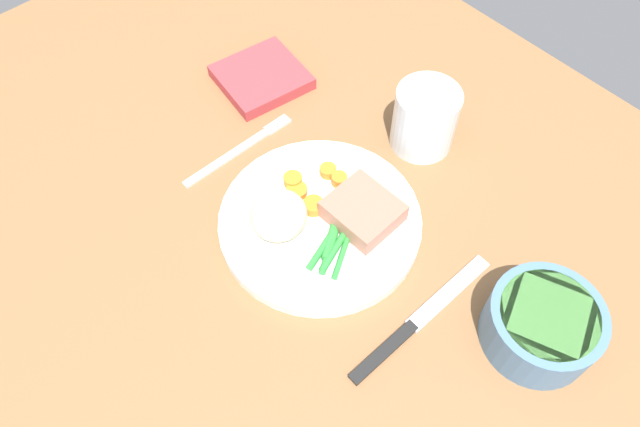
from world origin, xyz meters
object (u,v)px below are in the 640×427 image
at_px(knife, 418,320).
at_px(water_glass, 424,122).
at_px(dinner_plate, 320,222).
at_px(fork, 238,151).
at_px(napkin, 262,77).
at_px(meat_portion, 363,211).
at_px(salad_bowl, 543,324).

relative_size(knife, water_glass, 2.45).
height_order(dinner_plate, knife, dinner_plate).
height_order(fork, knife, knife).
relative_size(knife, napkin, 1.85).
xyz_separation_m(meat_portion, knife, (0.13, -0.04, -0.03)).
bearing_deg(napkin, knife, -14.65).
bearing_deg(fork, meat_portion, 8.06).
bearing_deg(salad_bowl, water_glass, 157.29).
bearing_deg(dinner_plate, meat_portion, 49.40).
height_order(meat_portion, salad_bowl, salad_bowl).
bearing_deg(fork, napkin, 123.09).
bearing_deg(fork, dinner_plate, -3.05).
distance_m(fork, knife, 0.31).
distance_m(meat_portion, napkin, 0.27).
bearing_deg(napkin, salad_bowl, -2.93).
relative_size(dinner_plate, napkin, 2.12).
height_order(knife, salad_bowl, salad_bowl).
bearing_deg(meat_portion, fork, -167.93).
xyz_separation_m(knife, napkin, (-0.39, 0.10, 0.01)).
relative_size(dinner_plate, meat_portion, 3.08).
relative_size(dinner_plate, fork, 1.41).
bearing_deg(meat_portion, salad_bowl, 9.61).
distance_m(dinner_plate, meat_portion, 0.05).
bearing_deg(napkin, water_glass, 20.87).
xyz_separation_m(knife, salad_bowl, (0.09, 0.08, 0.03)).
height_order(fork, napkin, napkin).
bearing_deg(meat_portion, knife, -17.37).
bearing_deg(knife, dinner_plate, 176.01).
distance_m(dinner_plate, fork, 0.15).
distance_m(meat_portion, water_glass, 0.15).
bearing_deg(meat_portion, water_glass, 105.56).
relative_size(dinner_plate, knife, 1.14).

